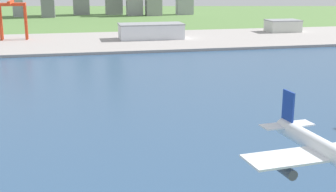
% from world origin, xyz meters
% --- Properties ---
extents(ground_plane, '(2400.00, 2400.00, 0.00)m').
position_xyz_m(ground_plane, '(0.00, 300.00, 0.00)').
color(ground_plane, '#547B3F').
extents(water_bay, '(840.00, 360.00, 0.15)m').
position_xyz_m(water_bay, '(0.00, 240.00, 0.07)').
color(water_bay, '#2D4C70').
rests_on(water_bay, ground).
extents(industrial_pier, '(840.00, 140.00, 2.50)m').
position_xyz_m(industrial_pier, '(0.00, 490.00, 1.25)').
color(industrial_pier, '#9D9793').
rests_on(industrial_pier, ground).
extents(airplane_landing, '(39.43, 45.94, 14.04)m').
position_xyz_m(airplane_landing, '(4.60, 113.66, 27.42)').
color(airplane_landing, white).
extents(port_crane_red, '(26.45, 35.89, 38.91)m').
position_xyz_m(port_crane_red, '(-105.44, 514.52, 30.54)').
color(port_crane_red, red).
rests_on(port_crane_red, industrial_pier).
extents(warehouse_main, '(65.21, 29.54, 15.42)m').
position_xyz_m(warehouse_main, '(30.05, 494.28, 10.23)').
color(warehouse_main, silver).
rests_on(warehouse_main, industrial_pier).
extents(warehouse_annex, '(36.81, 25.50, 13.45)m').
position_xyz_m(warehouse_annex, '(187.85, 522.37, 9.25)').
color(warehouse_annex, silver).
rests_on(warehouse_annex, industrial_pier).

